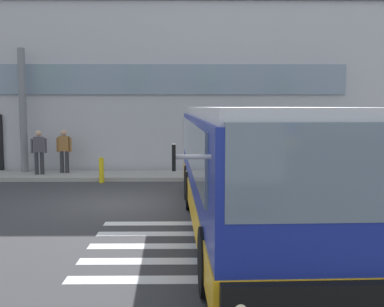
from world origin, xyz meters
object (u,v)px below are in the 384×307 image
(bus_main_foreground, at_px, (250,170))
(passenger_by_doorway, at_px, (64,148))
(entry_support_column, at_px, (23,111))
(safety_bollard_yellow, at_px, (101,170))
(passenger_near_column, at_px, (39,150))

(bus_main_foreground, height_order, passenger_by_doorway, bus_main_foreground)
(entry_support_column, bearing_deg, safety_bollard_yellow, -28.32)
(passenger_by_doorway, distance_m, safety_bollard_yellow, 2.37)
(entry_support_column, distance_m, passenger_near_column, 1.83)
(passenger_by_doorway, bearing_deg, safety_bollard_yellow, -41.84)
(passenger_by_doorway, bearing_deg, bus_main_foreground, -53.04)
(entry_support_column, xyz_separation_m, passenger_near_column, (0.80, -0.73, -1.48))
(passenger_near_column, height_order, safety_bollard_yellow, passenger_near_column)
(passenger_near_column, bearing_deg, bus_main_foreground, -47.80)
(entry_support_column, distance_m, bus_main_foreground, 11.51)
(passenger_near_column, bearing_deg, passenger_by_doorway, 28.01)
(entry_support_column, relative_size, bus_main_foreground, 0.43)
(entry_support_column, height_order, passenger_by_doorway, entry_support_column)
(safety_bollard_yellow, bearing_deg, entry_support_column, 151.68)
(passenger_near_column, height_order, passenger_by_doorway, same)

